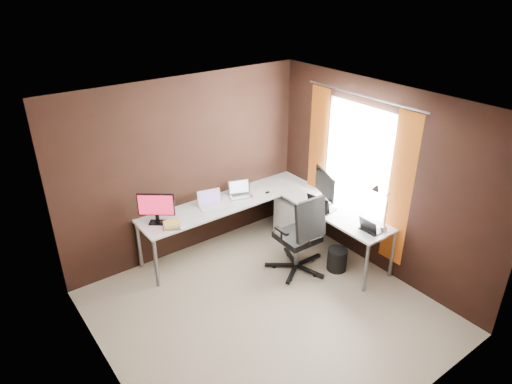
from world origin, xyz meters
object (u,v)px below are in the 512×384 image
office_chair (299,249)px  book_stack (172,225)px  laptop_black_big (320,206)px  laptop_silver (240,192)px  monitor_left (156,207)px  monitor_right (325,185)px  drawer_pedestal (295,217)px  laptop_white (211,203)px  wastebasket (337,259)px  laptop_black_small (370,228)px  desk_lamp (380,203)px

office_chair → book_stack: bearing=149.1°
laptop_black_big → laptop_silver: bearing=19.9°
laptop_silver → book_stack: bearing=-151.3°
monitor_left → laptop_black_big: size_ratio=1.05×
monitor_right → book_stack: (-2.03, 0.66, -0.23)m
laptop_silver → office_chair: bearing=-63.1°
drawer_pedestal → laptop_white: (-1.24, 0.37, 0.48)m
drawer_pedestal → laptop_white: size_ratio=1.61×
laptop_white → laptop_silver: (0.52, 0.03, -0.00)m
monitor_right → laptop_white: (-1.34, 0.85, -0.22)m
office_chair → wastebasket: 0.56m
monitor_left → monitor_right: bearing=15.7°
wastebasket → laptop_silver: bearing=112.6°
book_stack → wastebasket: (1.81, -1.20, -0.61)m
monitor_left → office_chair: bearing=1.0°
drawer_pedestal → laptop_black_small: laptop_black_small is taller
laptop_black_big → monitor_right: bearing=-67.7°
book_stack → wastebasket: size_ratio=0.90×
monitor_right → desk_lamp: size_ratio=0.87×
monitor_right → laptop_black_big: (-0.19, -0.13, -0.21)m
monitor_right → book_stack: bearing=91.9°
laptop_white → laptop_black_small: size_ratio=1.38×
monitor_left → laptop_black_big: 2.19m
laptop_white → laptop_silver: size_ratio=1.00×
drawer_pedestal → book_stack: book_stack is taller
drawer_pedestal → laptop_black_small: 1.47m
wastebasket → monitor_left: bearing=143.1°
laptop_white → laptop_black_big: (1.15, -0.98, 0.00)m
book_stack → desk_lamp: desk_lamp is taller
laptop_black_big → wastebasket: laptop_black_big is taller
book_stack → desk_lamp: bearing=-38.4°
monitor_right → laptop_black_big: size_ratio=1.38×
drawer_pedestal → wastebasket: size_ratio=1.94×
office_chair → wastebasket: size_ratio=3.70×
monitor_right → wastebasket: monitor_right is taller
laptop_silver → laptop_black_big: bearing=-39.8°
laptop_black_big → desk_lamp: (0.18, -0.81, 0.34)m
laptop_black_small → wastebasket: size_ratio=0.87×
book_stack → office_chair: bearing=-33.0°
desk_lamp → wastebasket: bearing=135.6°
office_chair → monitor_left: bearing=144.9°
drawer_pedestal → monitor_left: monitor_left is taller
monitor_left → book_stack: 0.31m
laptop_black_big → wastebasket: size_ratio=1.27×
laptop_white → laptop_black_small: laptop_white is taller
monitor_left → drawer_pedestal: bearing=27.2°
laptop_black_big → monitor_left: bearing=50.4°
book_stack → wastebasket: 2.25m
laptop_silver → laptop_black_big: size_ratio=0.95×
monitor_left → laptop_black_small: 2.72m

